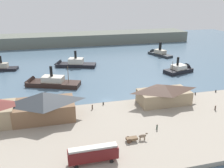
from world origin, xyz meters
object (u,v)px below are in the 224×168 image
object	(u,v)px
ferry_shed_west_terminal	(44,105)
ferry_moored_west	(158,53)
horse_cart	(136,138)
pedestrian_by_tram	(157,127)
pedestrian_near_east_shed	(92,107)
mooring_post_center_east	(103,104)
ferry_near_quay	(47,82)
mooring_post_west	(195,93)
pedestrian_near_west_shed	(215,108)
street_tram	(93,153)
mooring_post_center_west	(216,91)
ferry_shed_central_terminal	(164,94)
ferry_mid_harbor	(71,64)
ferry_moored_east	(181,69)

from	to	relation	value
ferry_shed_west_terminal	ferry_moored_west	distance (m)	97.68
horse_cart	pedestrian_by_tram	size ratio (longest dim) A/B	3.46
pedestrian_near_east_shed	mooring_post_center_east	distance (m)	4.69
pedestrian_by_tram	ferry_near_quay	size ratio (longest dim) A/B	0.07
ferry_shed_west_terminal	mooring_post_west	size ratio (longest dim) A/B	19.55
pedestrian_near_west_shed	pedestrian_near_east_shed	xyz separation A→B (m)	(-37.88, 10.23, -0.03)
street_tram	pedestrian_by_tram	distance (m)	21.35
pedestrian_near_west_shed	mooring_post_center_west	distance (m)	16.18
ferry_shed_central_terminal	pedestrian_near_west_shed	xyz separation A→B (m)	(13.68, -9.06, -2.58)
street_tram	ferry_moored_west	size ratio (longest dim) A/B	0.58
horse_cart	mooring_post_west	size ratio (longest dim) A/B	6.36
ferry_shed_west_terminal	mooring_post_center_east	size ratio (longest dim) A/B	19.55
ferry_moored_west	ferry_near_quay	world-z (taller)	ferry_near_quay
mooring_post_center_west	ferry_moored_west	distance (m)	65.40
pedestrian_near_west_shed	pedestrian_near_east_shed	world-z (taller)	pedestrian_near_west_shed
pedestrian_by_tram	ferry_moored_west	world-z (taller)	ferry_moored_west
mooring_post_west	horse_cart	bearing A→B (deg)	-143.91
ferry_shed_central_terminal	mooring_post_west	xyz separation A→B (m)	(14.64, 3.71, -2.91)
mooring_post_center_east	mooring_post_west	bearing A→B (deg)	0.40
ferry_mid_harbor	mooring_post_center_west	bearing A→B (deg)	-46.48
horse_cart	ferry_moored_west	distance (m)	99.18
mooring_post_center_west	mooring_post_west	size ratio (longest dim) A/B	1.00
ferry_moored_east	ferry_near_quay	size ratio (longest dim) A/B	0.67
pedestrian_near_east_shed	mooring_post_center_east	bearing A→B (deg)	29.39
street_tram	pedestrian_near_west_shed	world-z (taller)	street_tram
ferry_shed_central_terminal	ferry_mid_harbor	size ratio (longest dim) A/B	0.75
mooring_post_center_west	ferry_moored_east	size ratio (longest dim) A/B	0.05
pedestrian_by_tram	ferry_shed_central_terminal	bearing A→B (deg)	59.10
horse_cart	ferry_near_quay	size ratio (longest dim) A/B	0.23
ferry_mid_harbor	pedestrian_near_east_shed	bearing A→B (deg)	-87.84
ferry_mid_harbor	ferry_near_quay	xyz separation A→B (m)	(-12.45, -26.29, -0.06)
horse_cart	ferry_moored_west	bearing A→B (deg)	62.56
pedestrian_by_tram	horse_cart	bearing A→B (deg)	-153.43
pedestrian_near_west_shed	ferry_near_quay	world-z (taller)	ferry_near_quay
ferry_moored_west	ferry_mid_harbor	xyz separation A→B (m)	(-55.44, -12.81, 0.02)
pedestrian_near_west_shed	ferry_shed_west_terminal	bearing A→B (deg)	171.36
ferry_shed_central_terminal	ferry_moored_west	xyz separation A→B (m)	(29.16, 69.00, -3.11)
ferry_moored_east	pedestrian_near_west_shed	bearing A→B (deg)	-105.66
horse_cart	mooring_post_center_east	xyz separation A→B (m)	(-3.58, 22.49, -0.48)
pedestrian_near_east_shed	ferry_moored_east	distance (m)	59.25
mooring_post_center_east	ferry_near_quay	size ratio (longest dim) A/B	0.04
ferry_shed_west_terminal	ferry_near_quay	xyz separation A→B (m)	(0.03, 30.99, -3.96)
ferry_shed_central_terminal	ferry_mid_harbor	xyz separation A→B (m)	(-26.27, 56.18, -3.09)
street_tram	horse_cart	size ratio (longest dim) A/B	1.91
pedestrian_near_east_shed	pedestrian_by_tram	world-z (taller)	pedestrian_near_east_shed
ferry_shed_central_terminal	mooring_post_center_west	size ratio (longest dim) A/B	19.26
ferry_moored_west	ferry_shed_west_terminal	bearing A→B (deg)	-134.09
ferry_shed_west_terminal	street_tram	distance (m)	25.81
pedestrian_by_tram	ferry_mid_harbor	bearing A→B (deg)	103.44
mooring_post_center_east	ferry_mid_harbor	xyz separation A→B (m)	(-6.15, 52.72, -0.18)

